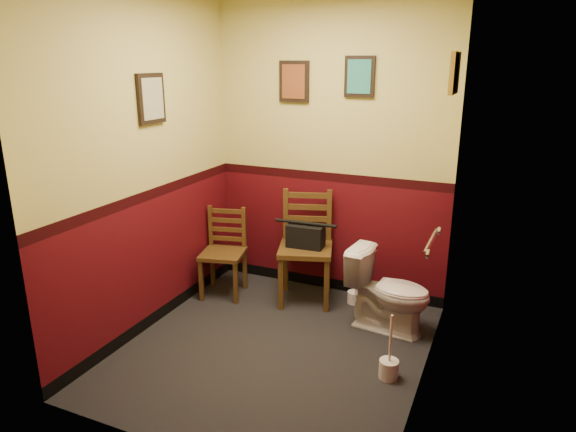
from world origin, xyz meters
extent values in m
cube|color=black|center=(0.00, 0.00, 0.00)|extent=(2.20, 2.40, 0.00)
cube|color=#480910|center=(0.00, 1.20, 1.35)|extent=(2.20, 0.00, 2.70)
cube|color=#480910|center=(0.00, -1.20, 1.35)|extent=(2.20, 0.00, 2.70)
cube|color=#480910|center=(-1.10, 0.00, 1.35)|extent=(0.00, 2.40, 2.70)
cube|color=#480910|center=(1.10, 0.00, 1.35)|extent=(0.00, 2.40, 2.70)
cylinder|color=silver|center=(1.07, 0.25, 0.95)|extent=(0.03, 0.50, 0.03)
cylinder|color=silver|center=(1.09, 0.00, 0.95)|extent=(0.02, 0.06, 0.06)
cylinder|color=silver|center=(1.09, 0.50, 0.95)|extent=(0.02, 0.06, 0.06)
cube|color=black|center=(-0.35, 1.18, 1.95)|extent=(0.28, 0.03, 0.36)
cube|color=brown|center=(-0.35, 1.17, 1.95)|extent=(0.22, 0.01, 0.30)
cube|color=black|center=(0.25, 1.18, 2.00)|extent=(0.26, 0.03, 0.34)
cube|color=#277F77|center=(0.25, 1.17, 2.00)|extent=(0.20, 0.01, 0.28)
cube|color=black|center=(-1.08, 0.10, 1.85)|extent=(0.03, 0.30, 0.38)
cube|color=#A1A17F|center=(-1.07, 0.10, 1.85)|extent=(0.01, 0.24, 0.31)
cube|color=olive|center=(1.08, 0.60, 2.05)|extent=(0.03, 0.34, 0.28)
cube|color=#A1A17F|center=(1.07, 0.60, 2.05)|extent=(0.01, 0.28, 0.22)
imported|color=white|center=(0.72, 0.65, 0.33)|extent=(0.72, 0.45, 0.67)
cylinder|color=silver|center=(0.89, -0.03, 0.07)|extent=(0.14, 0.14, 0.14)
cylinder|color=silver|center=(0.89, -0.03, 0.29)|extent=(0.02, 0.02, 0.38)
cube|color=brown|center=(-0.85, 0.68, 0.41)|extent=(0.46, 0.46, 0.04)
cube|color=brown|center=(-0.97, 0.48, 0.20)|extent=(0.04, 0.04, 0.41)
cube|color=brown|center=(-1.05, 0.80, 0.20)|extent=(0.04, 0.04, 0.41)
cube|color=brown|center=(-0.65, 0.56, 0.20)|extent=(0.04, 0.04, 0.41)
cube|color=brown|center=(-0.73, 0.87, 0.20)|extent=(0.04, 0.04, 0.41)
cube|color=brown|center=(-1.05, 0.80, 0.61)|extent=(0.04, 0.04, 0.41)
cube|color=brown|center=(-0.73, 0.88, 0.61)|extent=(0.04, 0.04, 0.41)
cube|color=brown|center=(-0.89, 0.84, 0.50)|extent=(0.31, 0.09, 0.04)
cube|color=brown|center=(-0.89, 0.84, 0.59)|extent=(0.31, 0.09, 0.04)
cube|color=brown|center=(-0.89, 0.84, 0.68)|extent=(0.31, 0.09, 0.04)
cube|color=brown|center=(-0.89, 0.84, 0.77)|extent=(0.31, 0.09, 0.04)
cube|color=brown|center=(-0.10, 0.87, 0.50)|extent=(0.59, 0.59, 0.04)
cube|color=brown|center=(-0.23, 0.62, 0.25)|extent=(0.06, 0.06, 0.50)
cube|color=brown|center=(-0.35, 1.00, 0.25)|extent=(0.06, 0.06, 0.50)
cube|color=brown|center=(0.15, 0.74, 0.25)|extent=(0.06, 0.06, 0.50)
cube|color=brown|center=(0.03, 1.12, 0.25)|extent=(0.06, 0.06, 0.50)
cube|color=brown|center=(-0.35, 1.00, 0.75)|extent=(0.05, 0.05, 0.50)
cube|color=brown|center=(0.03, 1.13, 0.75)|extent=(0.05, 0.05, 0.50)
cube|color=brown|center=(-0.16, 1.06, 0.61)|extent=(0.37, 0.14, 0.05)
cube|color=brown|center=(-0.16, 1.06, 0.73)|extent=(0.37, 0.14, 0.05)
cube|color=brown|center=(-0.16, 1.06, 0.84)|extent=(0.37, 0.14, 0.05)
cube|color=brown|center=(-0.16, 1.06, 0.95)|extent=(0.37, 0.14, 0.05)
cube|color=black|center=(-0.10, 0.87, 0.63)|extent=(0.33, 0.18, 0.20)
cylinder|color=black|center=(-0.10, 0.87, 0.75)|extent=(0.29, 0.05, 0.03)
cylinder|color=silver|center=(0.33, 0.99, 0.06)|extent=(0.12, 0.12, 0.11)
cylinder|color=silver|center=(0.47, 0.99, 0.06)|extent=(0.12, 0.12, 0.11)
cylinder|color=silver|center=(0.40, 0.98, 0.17)|extent=(0.12, 0.12, 0.11)
cylinder|color=silver|center=(0.40, 0.96, 0.28)|extent=(0.12, 0.12, 0.11)
cylinder|color=silver|center=(0.40, 0.99, 0.39)|extent=(0.12, 0.12, 0.11)
camera|label=1|loc=(1.50, -3.16, 2.14)|focal=32.00mm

